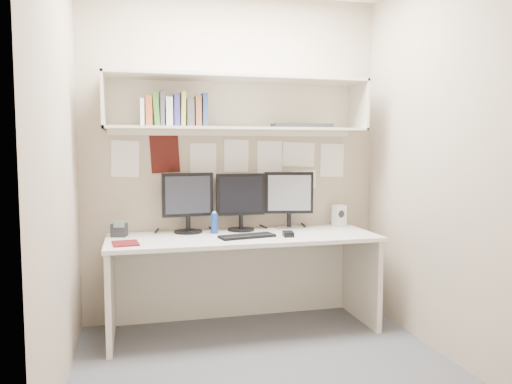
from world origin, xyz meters
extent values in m
cube|color=#4C4C51|center=(0.00, 0.00, 0.00)|extent=(2.40, 2.00, 0.01)
cube|color=tan|center=(0.00, 1.00, 1.30)|extent=(2.40, 0.02, 2.60)
cube|color=tan|center=(0.00, -1.00, 1.30)|extent=(2.40, 0.02, 2.60)
cube|color=tan|center=(-1.20, 0.00, 1.30)|extent=(0.02, 2.00, 2.60)
cube|color=tan|center=(1.20, 0.00, 1.30)|extent=(0.02, 2.00, 2.60)
cube|color=silver|center=(0.00, 0.64, 0.71)|extent=(2.00, 0.70, 0.03)
cube|color=beige|center=(0.00, 0.97, 0.35)|extent=(1.96, 0.02, 0.70)
cube|color=beige|center=(0.00, 0.81, 1.53)|extent=(2.00, 0.38, 0.02)
cube|color=beige|center=(0.00, 0.81, 1.91)|extent=(2.00, 0.38, 0.02)
cube|color=beige|center=(0.00, 0.99, 1.72)|extent=(2.00, 0.02, 0.40)
cube|color=beige|center=(-0.99, 0.81, 1.72)|extent=(0.02, 0.38, 0.40)
cube|color=beige|center=(0.99, 0.81, 1.72)|extent=(0.02, 0.38, 0.40)
cylinder|color=black|center=(-0.39, 0.86, 0.74)|extent=(0.22, 0.22, 0.02)
cylinder|color=black|center=(-0.39, 0.86, 0.80)|extent=(0.04, 0.04, 0.11)
cube|color=black|center=(-0.39, 0.87, 1.02)|extent=(0.40, 0.07, 0.34)
cube|color=black|center=(-0.39, 0.85, 1.02)|extent=(0.35, 0.04, 0.29)
cylinder|color=black|center=(0.03, 0.86, 0.74)|extent=(0.21, 0.21, 0.02)
cylinder|color=black|center=(0.03, 0.86, 0.80)|extent=(0.03, 0.03, 0.11)
cube|color=black|center=(0.03, 0.87, 1.02)|extent=(0.39, 0.05, 0.33)
cube|color=black|center=(0.03, 0.85, 1.02)|extent=(0.34, 0.01, 0.28)
cylinder|color=#A5A5AA|center=(0.43, 0.86, 0.74)|extent=(0.22, 0.22, 0.02)
cylinder|color=black|center=(0.43, 0.86, 0.80)|extent=(0.04, 0.04, 0.11)
cube|color=black|center=(0.43, 0.87, 1.02)|extent=(0.39, 0.11, 0.34)
cube|color=#A9A9AE|center=(0.43, 0.85, 1.02)|extent=(0.34, 0.07, 0.29)
cube|color=black|center=(0.01, 0.54, 0.74)|extent=(0.43, 0.22, 0.02)
cube|color=black|center=(0.31, 0.52, 0.75)|extent=(0.09, 0.13, 0.04)
cube|color=silver|center=(0.88, 0.90, 0.82)|extent=(0.11, 0.11, 0.18)
cylinder|color=black|center=(0.88, 0.85, 0.84)|extent=(0.06, 0.03, 0.06)
cylinder|color=navy|center=(-0.20, 0.78, 0.81)|extent=(0.05, 0.05, 0.15)
cylinder|color=white|center=(-0.20, 0.78, 0.89)|extent=(0.03, 0.03, 0.02)
cube|color=#5A0F13|center=(-0.85, 0.50, 0.74)|extent=(0.19, 0.22, 0.01)
cube|color=black|center=(-0.90, 0.81, 0.78)|extent=(0.13, 0.11, 0.10)
cube|color=#4C6659|center=(-0.90, 0.76, 0.83)|extent=(0.08, 0.03, 0.05)
cube|color=white|center=(-0.72, 0.78, 1.64)|extent=(0.03, 0.16, 0.20)
cube|color=#B04B20|center=(-0.67, 0.78, 1.65)|extent=(0.05, 0.16, 0.22)
cube|color=#336F25|center=(-0.62, 0.78, 1.66)|extent=(0.04, 0.16, 0.24)
cube|color=#424145|center=(-0.58, 0.78, 1.67)|extent=(0.03, 0.16, 0.26)
cube|color=silver|center=(-0.53, 0.78, 1.65)|extent=(0.05, 0.16, 0.21)
cube|color=navy|center=(-0.47, 0.78, 1.66)|extent=(0.04, 0.16, 0.23)
cube|color=#93A637|center=(-0.43, 0.78, 1.67)|extent=(0.03, 0.16, 0.25)
cube|color=#3D3C3F|center=(-0.38, 0.78, 1.64)|extent=(0.05, 0.16, 0.20)
cube|color=brown|center=(-0.32, 0.78, 1.65)|extent=(0.04, 0.16, 0.22)
cube|color=navy|center=(-0.27, 0.78, 1.66)|extent=(0.03, 0.16, 0.25)
cube|color=black|center=(0.50, 0.77, 1.56)|extent=(0.47, 0.20, 0.03)
camera|label=1|loc=(-0.79, -2.97, 1.38)|focal=35.00mm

